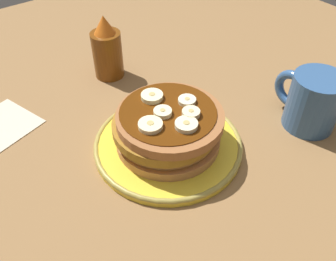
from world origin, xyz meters
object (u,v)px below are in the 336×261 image
(pancake_stack, at_px, (168,128))
(banana_slice_1, at_px, (186,100))
(banana_slice_4, at_px, (191,113))
(napkin, at_px, (0,126))
(banana_slice_2, at_px, (154,95))
(coffee_mug, at_px, (312,100))
(plate, at_px, (168,144))
(banana_slice_0, at_px, (162,112))
(banana_slice_3, at_px, (184,126))
(banana_slice_5, at_px, (150,125))
(syrup_bottle, at_px, (107,50))

(pancake_stack, height_order, banana_slice_1, banana_slice_1)
(banana_slice_4, distance_m, napkin, 0.34)
(banana_slice_2, height_order, coffee_mug, coffee_mug)
(plate, relative_size, banana_slice_0, 8.72)
(napkin, bearing_deg, banana_slice_3, -143.18)
(banana_slice_1, relative_size, banana_slice_2, 0.80)
(banana_slice_5, relative_size, coffee_mug, 0.29)
(napkin, bearing_deg, banana_slice_1, -132.23)
(banana_slice_3, relative_size, napkin, 0.30)
(pancake_stack, bearing_deg, banana_slice_2, -6.72)
(banana_slice_5, bearing_deg, banana_slice_1, -78.89)
(pancake_stack, relative_size, banana_slice_1, 6.31)
(banana_slice_5, distance_m, syrup_bottle, 0.27)
(banana_slice_3, relative_size, banana_slice_4, 1.23)
(banana_slice_0, height_order, banana_slice_3, same)
(coffee_mug, distance_m, syrup_bottle, 0.39)
(banana_slice_3, bearing_deg, banana_slice_4, -59.76)
(banana_slice_4, height_order, coffee_mug, coffee_mug)
(banana_slice_1, xyz_separation_m, syrup_bottle, (0.24, 0.00, -0.02))
(plate, distance_m, banana_slice_5, 0.08)
(pancake_stack, bearing_deg, coffee_mug, -112.95)
(banana_slice_3, xyz_separation_m, syrup_bottle, (0.29, -0.04, -0.02))
(pancake_stack, xyz_separation_m, banana_slice_3, (-0.04, 0.00, 0.04))
(napkin, bearing_deg, coffee_mug, -126.39)
(banana_slice_2, height_order, banana_slice_4, same)
(banana_slice_0, bearing_deg, banana_slice_4, -131.75)
(banana_slice_2, xyz_separation_m, napkin, (0.18, 0.21, -0.08))
(banana_slice_3, bearing_deg, syrup_bottle, -7.77)
(pancake_stack, bearing_deg, banana_slice_5, 106.05)
(banana_slice_5, bearing_deg, coffee_mug, -107.58)
(pancake_stack, xyz_separation_m, banana_slice_2, (0.04, -0.00, 0.04))
(banana_slice_3, distance_m, coffee_mug, 0.24)
(coffee_mug, xyz_separation_m, napkin, (0.32, 0.43, -0.05))
(plate, distance_m, banana_slice_1, 0.08)
(banana_slice_0, xyz_separation_m, napkin, (0.22, 0.19, -0.08))
(banana_slice_4, relative_size, banana_slice_5, 0.76)
(banana_slice_3, height_order, coffee_mug, coffee_mug)
(banana_slice_3, height_order, napkin, banana_slice_3)
(banana_slice_4, xyz_separation_m, coffee_mug, (-0.07, -0.21, -0.03))
(banana_slice_0, height_order, banana_slice_4, same)
(banana_slice_0, relative_size, banana_slice_1, 0.99)
(syrup_bottle, bearing_deg, banana_slice_4, 177.36)
(pancake_stack, distance_m, banana_slice_5, 0.05)
(pancake_stack, xyz_separation_m, napkin, (0.22, 0.20, -0.04))
(coffee_mug, bearing_deg, plate, 66.85)
(pancake_stack, bearing_deg, banana_slice_4, -140.61)
(banana_slice_0, height_order, banana_slice_1, same)
(banana_slice_3, xyz_separation_m, coffee_mug, (-0.05, -0.23, -0.03))
(napkin, bearing_deg, plate, -137.45)
(banana_slice_1, height_order, coffee_mug, coffee_mug)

